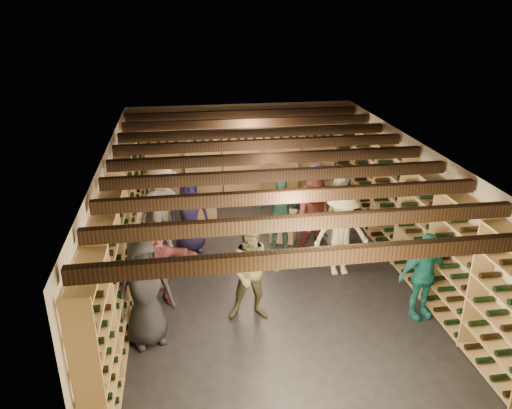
{
  "coord_description": "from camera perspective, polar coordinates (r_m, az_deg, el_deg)",
  "views": [
    {
      "loc": [
        -1.45,
        -8.02,
        4.81
      ],
      "look_at": [
        -0.2,
        0.2,
        1.33
      ],
      "focal_mm": 35.0,
      "sensor_mm": 36.0,
      "label": 1
    }
  ],
  "objects": [
    {
      "name": "person_8",
      "position": [
        9.51,
        6.86,
        -1.92
      ],
      "size": [
        1.02,
        0.9,
        1.75
      ],
      "primitive_type": "imported",
      "rotation": [
        0.0,
        0.0,
        -0.32
      ],
      "color": "#4A1F19",
      "rests_on": "ground"
    },
    {
      "name": "wine_rack_right",
      "position": [
        9.72,
        16.58,
        -0.92
      ],
      "size": [
        0.32,
        7.5,
        2.15
      ],
      "color": "#A58550",
      "rests_on": "ground"
    },
    {
      "name": "person_7",
      "position": [
        9.79,
        9.63,
        -1.47
      ],
      "size": [
        0.66,
        0.46,
        1.72
      ],
      "primitive_type": "imported",
      "rotation": [
        0.0,
        0.0,
        0.09
      ],
      "color": "gray",
      "rests_on": "ground"
    },
    {
      "name": "walls",
      "position": [
        8.91,
        1.49,
        -1.22
      ],
      "size": [
        5.52,
        8.02,
        2.4
      ],
      "color": "beige",
      "rests_on": "ground"
    },
    {
      "name": "wine_rack_back",
      "position": [
        12.51,
        -1.58,
        5.31
      ],
      "size": [
        4.7,
        0.3,
        2.15
      ],
      "color": "#A58550",
      "rests_on": "ground"
    },
    {
      "name": "crate_stack_right",
      "position": [
        10.53,
        3.19,
        -2.47
      ],
      "size": [
        0.59,
        0.5,
        0.68
      ],
      "rotation": [
        0.0,
        0.0,
        -0.42
      ],
      "color": "tan",
      "rests_on": "ground"
    },
    {
      "name": "person_2",
      "position": [
        7.85,
        -0.28,
        -7.73
      ],
      "size": [
        0.88,
        0.72,
        1.67
      ],
      "primitive_type": "imported",
      "rotation": [
        0.0,
        0.0,
        -0.11
      ],
      "color": "brown",
      "rests_on": "ground"
    },
    {
      "name": "person_10",
      "position": [
        9.92,
        2.73,
        -1.22
      ],
      "size": [
        0.99,
        0.55,
        1.59
      ],
      "primitive_type": "imported",
      "rotation": [
        0.0,
        0.0,
        -0.18
      ],
      "color": "#224B3A",
      "rests_on": "ground"
    },
    {
      "name": "person_4",
      "position": [
        8.37,
        18.55,
        -7.73
      ],
      "size": [
        0.91,
        0.49,
        1.48
      ],
      "primitive_type": "imported",
      "rotation": [
        0.0,
        0.0,
        0.16
      ],
      "color": "#186C6A",
      "rests_on": "ground"
    },
    {
      "name": "wine_rack_left",
      "position": [
        8.92,
        -15.03,
        -2.91
      ],
      "size": [
        0.32,
        7.5,
        2.15
      ],
      "color": "#A58550",
      "rests_on": "ground"
    },
    {
      "name": "person_6",
      "position": [
        10.03,
        -7.62,
        -1.04
      ],
      "size": [
        0.84,
        0.6,
        1.62
      ],
      "primitive_type": "imported",
      "rotation": [
        0.0,
        0.0,
        0.11
      ],
      "color": "#1D183E",
      "rests_on": "ground"
    },
    {
      "name": "ceiling",
      "position": [
        8.5,
        1.57,
        6.2
      ],
      "size": [
        5.5,
        8.0,
        0.01
      ],
      "primitive_type": "cube",
      "color": "beige",
      "rests_on": "walls"
    },
    {
      "name": "ground",
      "position": [
        9.46,
        1.42,
        -7.87
      ],
      "size": [
        8.0,
        8.0,
        0.0
      ],
      "primitive_type": "plane",
      "color": "black",
      "rests_on": "ground"
    },
    {
      "name": "ceiling_joists",
      "position": [
        8.54,
        1.56,
        5.3
      ],
      "size": [
        5.4,
        7.12,
        0.18
      ],
      "color": "black",
      "rests_on": "ground"
    },
    {
      "name": "person_3",
      "position": [
        9.24,
        9.75,
        -3.28
      ],
      "size": [
        1.06,
        0.61,
        1.63
      ],
      "primitive_type": "imported",
      "rotation": [
        0.0,
        0.0,
        -0.01
      ],
      "color": "beige",
      "rests_on": "ground"
    },
    {
      "name": "crate_loose",
      "position": [
        11.57,
        7.27,
        -1.61
      ],
      "size": [
        0.57,
        0.45,
        0.17
      ],
      "primitive_type": "cube",
      "rotation": [
        0.0,
        0.0,
        0.26
      ],
      "color": "tan",
      "rests_on": "ground"
    },
    {
      "name": "person_9",
      "position": [
        10.11,
        -10.7,
        -0.38
      ],
      "size": [
        1.29,
        0.88,
        1.83
      ],
      "primitive_type": "imported",
      "rotation": [
        0.0,
        0.0,
        0.18
      ],
      "color": "#A7A19A",
      "rests_on": "ground"
    },
    {
      "name": "person_11",
      "position": [
        10.48,
        6.89,
        0.29
      ],
      "size": [
        1.58,
        0.55,
        1.69
      ],
      "primitive_type": "imported",
      "rotation": [
        0.0,
        0.0,
        -0.03
      ],
      "color": "slate",
      "rests_on": "ground"
    },
    {
      "name": "person_5",
      "position": [
        8.3,
        -11.39,
        -6.9
      ],
      "size": [
        1.5,
        0.99,
        1.55
      ],
      "primitive_type": "imported",
      "rotation": [
        0.0,
        0.0,
        0.41
      ],
      "color": "brown",
      "rests_on": "ground"
    },
    {
      "name": "person_0",
      "position": [
        7.5,
        -12.61,
        -9.82
      ],
      "size": [
        0.96,
        0.78,
        1.7
      ],
      "primitive_type": "imported",
      "rotation": [
        0.0,
        0.0,
        0.33
      ],
      "color": "black",
      "rests_on": "ground"
    },
    {
      "name": "crate_stack_left",
      "position": [
        11.27,
        -5.9,
        -0.8
      ],
      "size": [
        0.52,
        0.36,
        0.68
      ],
      "rotation": [
        0.0,
        0.0,
        -0.07
      ],
      "color": "tan",
      "rests_on": "ground"
    }
  ]
}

